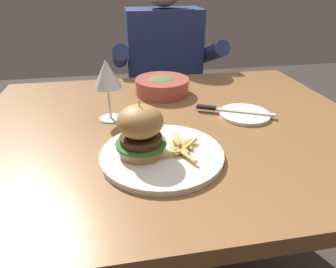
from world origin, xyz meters
TOP-DOWN VIEW (x-y plane):
  - dining_table at (0.00, 0.00)m, footprint 1.13×0.91m
  - main_plate at (-0.06, -0.17)m, footprint 0.29×0.29m
  - burger_sandwich at (-0.11, -0.17)m, footprint 0.12×0.12m
  - fries_pile at (-0.02, -0.18)m, footprint 0.11×0.12m
  - wine_glass at (-0.18, 0.06)m, footprint 0.08×0.08m
  - bread_plate at (0.22, 0.01)m, footprint 0.15×0.15m
  - table_knife at (0.18, 0.03)m, footprint 0.22×0.11m
  - soup_bowl at (0.01, 0.25)m, footprint 0.19×0.19m
  - diner_person at (0.10, 0.73)m, footprint 0.51×0.36m

SIDE VIEW (x-z plane):
  - diner_person at x=0.10m, z-range -0.02..1.15m
  - dining_table at x=0.00m, z-range 0.28..1.02m
  - bread_plate at x=0.22m, z-range 0.74..0.75m
  - main_plate at x=-0.06m, z-range 0.74..0.75m
  - table_knife at x=0.18m, z-range 0.75..0.76m
  - fries_pile at x=-0.02m, z-range 0.75..0.77m
  - soup_bowl at x=0.01m, z-range 0.74..0.80m
  - burger_sandwich at x=-0.11m, z-range 0.75..0.88m
  - wine_glass at x=-0.18m, z-range 0.78..0.96m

